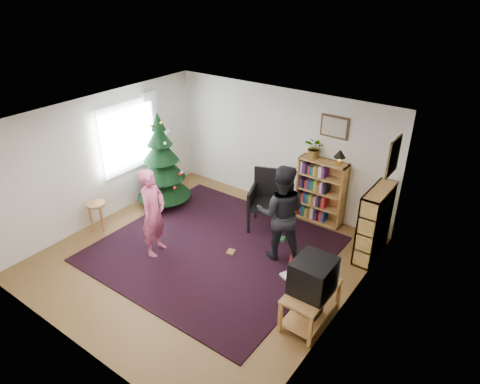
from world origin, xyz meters
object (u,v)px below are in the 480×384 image
Objects in this scene: armchair at (271,197)px; person_standing at (153,213)px; tv_stand at (311,302)px; person_by_chair at (281,213)px; bookshelf_back at (321,191)px; crt_tv at (313,276)px; stool at (96,209)px; picture_right at (394,156)px; christmas_tree at (162,168)px; picture_back at (335,127)px; table_lamp at (340,155)px; bookshelf_right at (374,222)px; potted_plant at (315,148)px.

person_standing is (-1.16, -1.95, 0.18)m from armchair.
tv_stand is 1.67m from person_by_chair.
bookshelf_back is 2.82m from crt_tv.
stool is at bearing 80.87° from person_standing.
stool is at bearing -176.57° from tv_stand.
picture_right reaches higher than person_by_chair.
picture_right reaches higher than christmas_tree.
picture_right reaches higher than picture_back.
person_standing reaches higher than table_lamp.
bookshelf_right is 5.10m from stool.
person_standing is at bearing -141.68° from armchair.
person_standing is 2.19m from person_by_chair.
stool is 1.47m from person_standing.
tv_stand is 4.43m from stool.
bookshelf_right is 2.06m from crt_tv.
bookshelf_right is 1.62m from person_by_chair.
table_lamp is at bearing 108.24° from crt_tv.
tv_stand is 1.66× the size of crt_tv.
bookshelf_right reaches higher than armchair.
potted_plant is (-1.35, 2.58, 1.19)m from tv_stand.
bookshelf_back is 0.87m from potted_plant.
christmas_tree is 3.60m from table_lamp.
person_standing is at bearing -124.57° from bookshelf_back.
bookshelf_right is at bearing -29.09° from picture_back.
picture_back is 1.84× the size of table_lamp.
stool is (-4.54, -2.31, -0.20)m from bookshelf_right.
christmas_tree reaches higher than bookshelf_right.
picture_right is 2.58m from tv_stand.
bookshelf_back reaches higher than tv_stand.
table_lamp is (0.50, 0.00, -0.01)m from potted_plant.
crt_tv is at bearing -65.96° from bookshelf_back.
bookshelf_right is 2.17× the size of stool.
picture_right is at bearing -175.41° from person_by_chair.
tv_stand is 2.62m from armchair.
bookshelf_right is (-0.14, 0.06, -1.29)m from picture_right.
christmas_tree reaches higher than tv_stand.
picture_back is 0.52m from table_lamp.
armchair is at bearing -123.67° from potted_plant.
picture_right is 4.04m from person_standing.
crt_tv is at bearing -68.52° from picture_back.
tv_stand is at bearing -68.47° from picture_back.
picture_back is 0.54m from potted_plant.
christmas_tree is at bearing -31.21° from person_by_chair.
bookshelf_back is at bearing -49.89° from person_standing.
picture_right is 1.05× the size of crt_tv.
crt_tv reaches higher than tv_stand.
table_lamp is (0.99, 0.74, 0.87)m from armchair.
potted_plant is (2.78, 1.35, 0.66)m from christmas_tree.
person_standing is 3.80× the size of potted_plant.
crt_tv is at bearing 176.57° from bookshelf_right.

